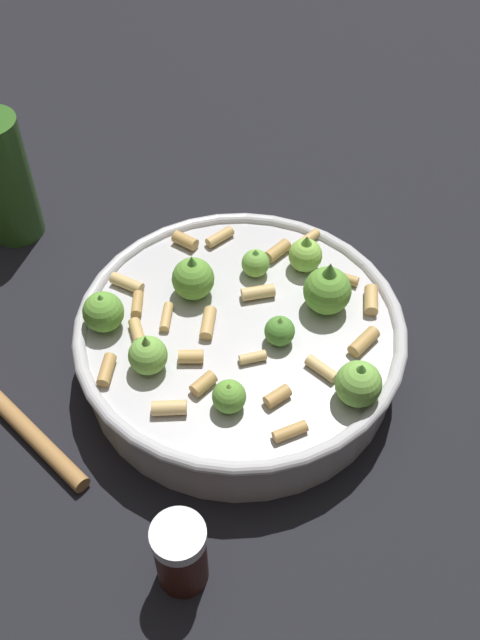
# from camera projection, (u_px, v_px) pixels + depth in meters

# --- Properties ---
(ground_plane) EXTENTS (2.40, 2.40, 0.00)m
(ground_plane) POSITION_uv_depth(u_px,v_px,m) (240.00, 365.00, 0.74)
(ground_plane) COLOR black
(cooking_pan) EXTENTS (0.31, 0.31, 0.12)m
(cooking_pan) POSITION_uv_depth(u_px,v_px,m) (241.00, 341.00, 0.71)
(cooking_pan) COLOR #B7B7BC
(cooking_pan) RESTS_ON ground
(pepper_shaker) EXTENTS (0.04, 0.04, 0.08)m
(pepper_shaker) POSITION_uv_depth(u_px,v_px,m) (181.00, 554.00, 0.58)
(pepper_shaker) COLOR #33140F
(pepper_shaker) RESTS_ON ground
(olive_oil_bottle) EXTENTS (0.06, 0.06, 0.20)m
(olive_oil_bottle) POSITION_uv_depth(u_px,v_px,m) (2.00, 174.00, 0.81)
(olive_oil_bottle) COLOR #336023
(olive_oil_bottle) RESTS_ON ground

